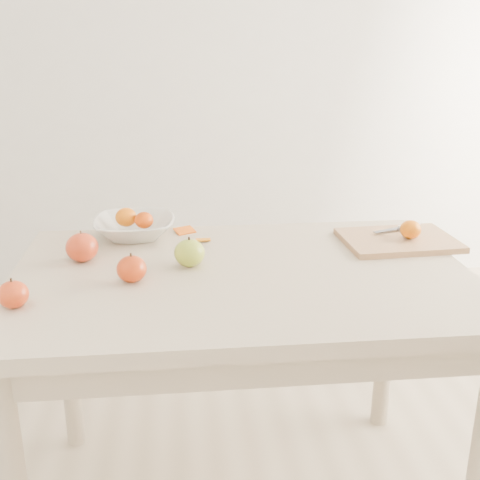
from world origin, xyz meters
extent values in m
plane|color=white|center=(0.00, 1.75, 1.35)|extent=(3.50, 0.00, 3.50)
cube|color=#C5B195|center=(0.00, 0.00, 0.73)|extent=(1.20, 0.80, 0.04)
cylinder|color=#BCAA8E|center=(-0.54, 0.34, 0.35)|extent=(0.06, 0.06, 0.71)
cylinder|color=#BCAA8E|center=(0.54, 0.34, 0.35)|extent=(0.06, 0.06, 0.71)
cube|color=tan|center=(0.49, 0.17, 0.76)|extent=(0.34, 0.26, 0.02)
ellipsoid|color=#CA6107|center=(0.52, 0.16, 0.80)|extent=(0.06, 0.06, 0.05)
imported|color=silver|center=(-0.30, 0.32, 0.78)|extent=(0.25, 0.25, 0.06)
ellipsoid|color=orange|center=(-0.32, 0.33, 0.81)|extent=(0.07, 0.07, 0.06)
ellipsoid|color=#C83D07|center=(-0.27, 0.30, 0.81)|extent=(0.06, 0.06, 0.05)
cube|color=#DC5A0F|center=(-0.14, 0.34, 0.75)|extent=(0.07, 0.07, 0.01)
cube|color=orange|center=(-0.09, 0.25, 0.75)|extent=(0.05, 0.04, 0.01)
cube|color=white|center=(0.55, 0.25, 0.78)|extent=(0.08, 0.04, 0.01)
cube|color=#3C3E44|center=(0.47, 0.22, 0.78)|extent=(0.09, 0.05, 0.00)
ellipsoid|color=olive|center=(-0.14, 0.05, 0.79)|extent=(0.08, 0.08, 0.07)
ellipsoid|color=#92040E|center=(-0.54, -0.16, 0.78)|extent=(0.07, 0.07, 0.06)
ellipsoid|color=#8D0502|center=(-0.28, -0.04, 0.78)|extent=(0.08, 0.08, 0.07)
ellipsoid|color=#970A05|center=(-0.43, 0.12, 0.79)|extent=(0.09, 0.09, 0.08)
camera|label=1|loc=(-0.16, -1.45, 1.34)|focal=45.00mm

